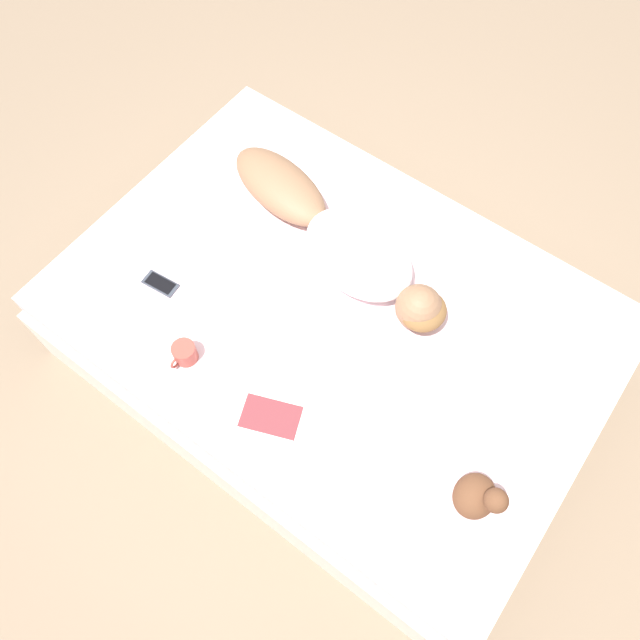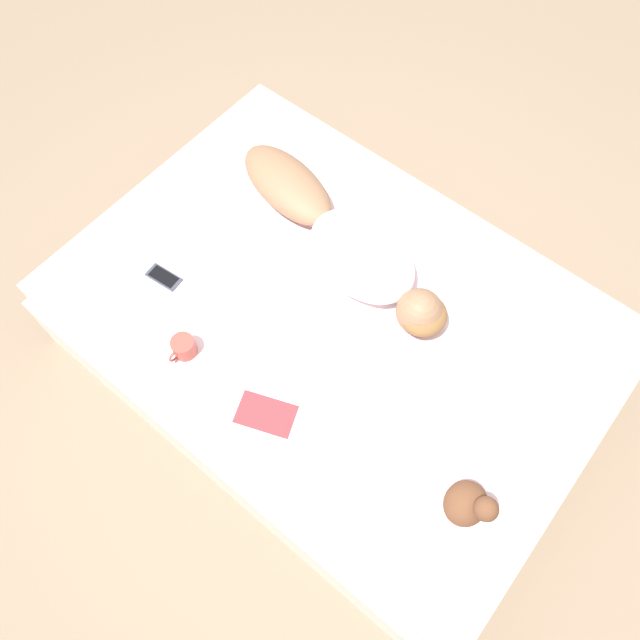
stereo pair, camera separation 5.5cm
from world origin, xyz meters
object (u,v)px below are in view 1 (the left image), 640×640
(person, at_px, (342,239))
(coffee_mug, at_px, (184,353))
(cell_phone, at_px, (160,284))
(open_magazine, at_px, (278,393))

(person, distance_m, coffee_mug, 0.81)
(person, bearing_deg, cell_phone, -29.93)
(person, relative_size, coffee_mug, 9.89)
(open_magazine, xyz_separation_m, cell_phone, (-0.09, -0.71, 0.00))
(open_magazine, bearing_deg, coffee_mug, -97.26)
(person, xyz_separation_m, coffee_mug, (0.78, -0.20, -0.04))
(open_magazine, bearing_deg, person, 173.74)
(person, height_order, coffee_mug, person)
(open_magazine, xyz_separation_m, coffee_mug, (0.10, -0.39, 0.04))
(open_magazine, distance_m, coffee_mug, 0.40)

